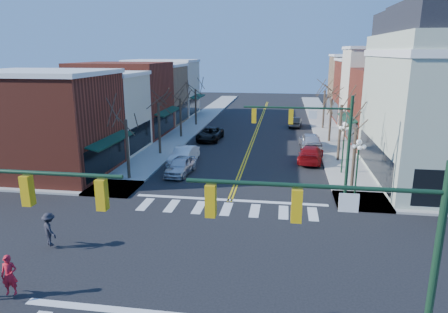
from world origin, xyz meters
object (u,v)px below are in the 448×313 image
at_px(car_left_near, 180,166).
at_px(car_left_far, 210,134).
at_px(lamppost_corner, 358,160).
at_px(lamppost_midblock, 344,139).
at_px(pedestrian_red_a, 9,275).
at_px(car_right_far, 295,122).
at_px(car_right_near, 311,154).
at_px(car_left_mid, 184,155).
at_px(car_right_mid, 310,141).
at_px(pedestrian_dark_b, 49,229).

height_order(car_left_near, car_left_far, car_left_near).
height_order(lamppost_corner, lamppost_midblock, same).
distance_m(car_left_near, pedestrian_red_a, 17.66).
bearing_deg(car_left_near, car_right_far, 71.79).
relative_size(car_right_near, car_right_far, 1.27).
xyz_separation_m(car_left_near, car_left_mid, (-0.54, 3.18, 0.03)).
height_order(lamppost_midblock, pedestrian_red_a, lamppost_midblock).
distance_m(car_right_near, pedestrian_red_a, 26.45).
xyz_separation_m(car_left_near, car_right_far, (9.71, 22.74, -0.06)).
bearing_deg(lamppost_midblock, car_right_mid, 103.10).
bearing_deg(car_left_mid, car_left_near, -75.26).
bearing_deg(car_left_far, pedestrian_dark_b, -94.22).
relative_size(car_left_mid, car_right_mid, 0.92).
height_order(car_right_near, car_right_mid, car_right_mid).
bearing_deg(car_left_near, car_right_near, 31.78).
bearing_deg(pedestrian_red_a, car_left_near, 66.42).
distance_m(car_right_mid, car_right_far, 12.15).
height_order(lamppost_corner, car_right_mid, lamppost_corner).
distance_m(car_right_mid, pedestrian_red_a, 31.19).
xyz_separation_m(lamppost_midblock, car_right_near, (-2.27, 3.47, -2.22)).
relative_size(car_left_near, car_right_mid, 0.86).
distance_m(car_left_far, car_right_far, 13.73).
relative_size(car_left_mid, pedestrian_red_a, 2.66).
relative_size(lamppost_midblock, car_right_near, 0.85).
bearing_deg(car_right_near, car_left_near, 34.60).
relative_size(car_left_far, car_right_far, 1.27).
bearing_deg(lamppost_corner, car_right_far, 96.87).
xyz_separation_m(lamppost_corner, lamppost_midblock, (0.00, 6.50, 0.00)).
distance_m(lamppost_corner, lamppost_midblock, 6.50).
bearing_deg(car_right_near, car_left_far, -27.61).
bearing_deg(car_right_mid, lamppost_midblock, 99.06).
xyz_separation_m(car_left_mid, pedestrian_red_a, (-1.96, -20.66, 0.25)).
xyz_separation_m(lamppost_midblock, pedestrian_dark_b, (-16.32, -15.26, -1.94)).
distance_m(car_right_near, pedestrian_dark_b, 23.41).
bearing_deg(car_left_far, lamppost_midblock, -37.47).
relative_size(car_left_near, car_left_mid, 0.93).
distance_m(lamppost_corner, car_right_near, 10.47).
height_order(lamppost_midblock, pedestrian_dark_b, lamppost_midblock).
relative_size(lamppost_corner, car_left_near, 1.02).
xyz_separation_m(car_right_far, pedestrian_red_a, (-12.21, -40.22, 0.34)).
distance_m(car_right_near, car_right_far, 17.34).
height_order(car_right_mid, car_right_far, car_right_mid).
xyz_separation_m(lamppost_corner, pedestrian_red_a, (-15.50, -12.94, -1.96)).
height_order(car_left_near, car_right_near, car_right_near).
relative_size(car_left_far, pedestrian_dark_b, 2.93).
xyz_separation_m(car_right_far, pedestrian_dark_b, (-13.03, -36.04, 0.36)).
xyz_separation_m(pedestrian_red_a, pedestrian_dark_b, (-0.82, 4.18, 0.02)).
xyz_separation_m(car_left_far, pedestrian_red_a, (-2.50, -30.52, 0.29)).
height_order(car_left_far, pedestrian_dark_b, pedestrian_dark_b).
distance_m(car_left_near, car_right_far, 24.73).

